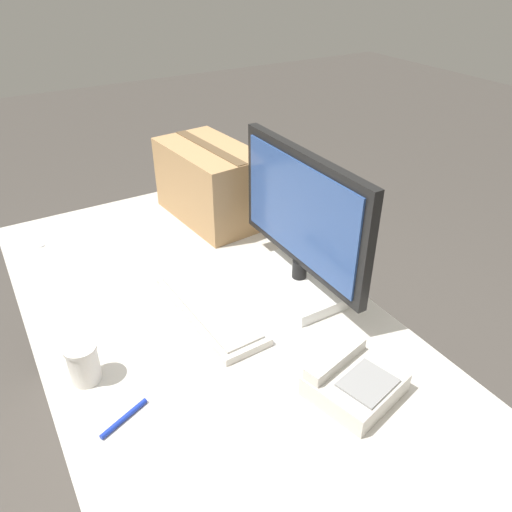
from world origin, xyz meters
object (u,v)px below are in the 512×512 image
Objects in this scene: monitor at (301,232)px; keyboard at (210,309)px; desk_phone at (353,381)px; pen_marker at (124,418)px; cardboard_box at (211,183)px; paper_cup_left at (83,363)px; spoon at (36,242)px.

keyboard is (-0.02, -0.29, -0.18)m from monitor.
monitor is 0.46m from desk_phone.
pen_marker is at bearing -56.59° from keyboard.
cardboard_box reaches higher than keyboard.
paper_cup_left reaches higher than keyboard.
cardboard_box reaches higher than spoon.
keyboard is 0.46m from desk_phone.
monitor is 4.07× the size of spoon.
desk_phone is 1.89× the size of pen_marker.
keyboard reaches higher than spoon.
paper_cup_left is at bearing -138.25° from desk_phone.
desk_phone is 0.63m from paper_cup_left.
monitor reaches higher than pen_marker.
monitor is 4.59× the size of pen_marker.
desk_phone is 1.21m from spoon.
cardboard_box is at bearing 29.30° from pen_marker.
monitor is 0.67m from paper_cup_left.
desk_phone is (0.43, 0.16, 0.02)m from keyboard.
desk_phone is 1.68× the size of spoon.
keyboard is at bearing 11.29° from spoon.
keyboard is at bearing -174.10° from desk_phone.
monitor reaches higher than desk_phone.
desk_phone is at bearing 8.28° from spoon.
desk_phone is 2.21× the size of paper_cup_left.
paper_cup_left is (0.08, -0.37, 0.04)m from keyboard.
monitor is 5.35× the size of paper_cup_left.
cardboard_box is at bearing 150.05° from keyboard.
paper_cup_left reaches higher than desk_phone.
monitor is 1.24× the size of cardboard_box.
spoon is (-0.66, -0.35, -0.01)m from keyboard.
desk_phone is at bearing 17.18° from keyboard.
paper_cup_left is at bearing -46.53° from cardboard_box.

